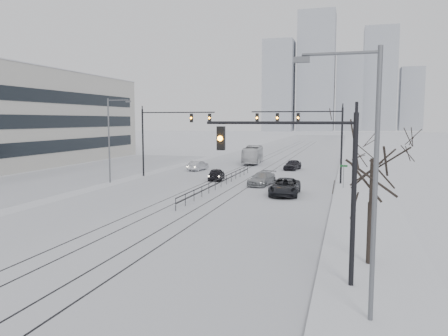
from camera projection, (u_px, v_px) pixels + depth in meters
road at (272, 161)px, 72.42m from camera, size 22.00×260.00×0.02m
sidewalk_east at (356, 162)px, 68.74m from camera, size 5.00×260.00×0.16m
curb at (340, 162)px, 69.41m from camera, size 0.10×260.00×0.12m
parking_strip at (77, 174)px, 53.96m from camera, size 14.00×60.00×0.03m
tram_rails at (244, 175)px, 53.30m from camera, size 5.30×180.00×0.01m
skyline at (338, 82)px, 271.96m from camera, size 96.00×48.00×72.00m
traffic_mast_near at (312, 174)px, 17.36m from camera, size 6.10×0.37×7.00m
traffic_mast_ne at (309, 129)px, 45.67m from camera, size 9.60×0.37×8.00m
traffic_mast_nw at (166, 130)px, 51.18m from camera, size 9.10×0.37×8.00m
street_light_east at (366, 167)px, 13.90m from camera, size 2.73×0.25×9.00m
street_light_west at (111, 134)px, 46.49m from camera, size 2.73×0.25×9.00m
bare_tree at (372, 170)px, 19.58m from camera, size 4.40×4.40×6.10m
median_fence at (221, 182)px, 43.68m from camera, size 0.06×24.00×1.00m
street_sign at (344, 173)px, 42.27m from camera, size 0.70×0.06×2.40m
sedan_sb_inner at (216, 174)px, 48.96m from camera, size 2.20×4.14×1.34m
sedan_sb_outer at (198, 166)px, 58.28m from camera, size 1.84×4.10×1.31m
sedan_nb_front at (285, 187)px, 39.04m from camera, size 2.65×5.47×1.50m
sedan_nb_right at (262, 179)px, 45.00m from camera, size 2.61×4.88×1.35m
sedan_nb_far at (292, 165)px, 59.03m from camera, size 2.31×4.25×1.37m
box_truck at (253, 155)px, 67.90m from camera, size 3.16×9.85×2.70m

